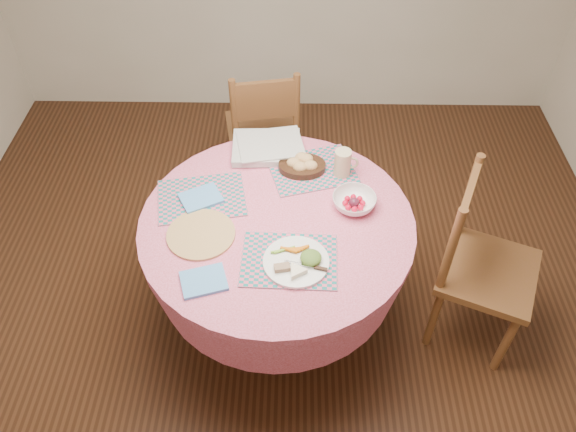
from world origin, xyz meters
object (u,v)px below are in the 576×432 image
(wicker_trivet, at_px, (201,234))
(chair_back, at_px, (264,129))
(latte_mug, at_px, (343,163))
(chair_right, at_px, (479,262))
(bread_bowl, at_px, (302,164))
(dining_table, at_px, (277,249))
(dinner_plate, at_px, (298,261))
(fruit_bowl, at_px, (354,202))

(wicker_trivet, bearing_deg, chair_back, 79.10)
(chair_back, xyz_separation_m, wicker_trivet, (-0.21, -1.11, 0.27))
(chair_back, height_order, latte_mug, chair_back)
(chair_right, distance_m, chair_back, 1.49)
(chair_back, xyz_separation_m, bread_bowl, (0.23, -0.67, 0.30))
(dining_table, bearing_deg, bread_bowl, 71.83)
(wicker_trivet, relative_size, bread_bowl, 1.30)
(bread_bowl, bearing_deg, wicker_trivet, -135.16)
(chair_right, height_order, chair_back, chair_right)
(chair_right, xyz_separation_m, dinner_plate, (-0.86, -0.23, 0.26))
(dining_table, height_order, wicker_trivet, wicker_trivet)
(chair_right, bearing_deg, chair_back, 68.83)
(chair_back, distance_m, fruit_bowl, 1.07)
(chair_right, xyz_separation_m, chair_back, (-1.07, 1.04, -0.02))
(latte_mug, relative_size, fruit_bowl, 0.64)
(chair_back, bearing_deg, latte_mug, 110.73)
(wicker_trivet, xyz_separation_m, dinner_plate, (0.42, -0.16, 0.02))
(chair_right, height_order, dinner_plate, chair_right)
(chair_right, distance_m, bread_bowl, 0.96)
(chair_right, relative_size, dinner_plate, 3.52)
(fruit_bowl, bearing_deg, chair_back, 116.59)
(bread_bowl, bearing_deg, dinner_plate, -91.80)
(dining_table, height_order, fruit_bowl, fruit_bowl)
(chair_right, relative_size, chair_back, 1.05)
(dinner_plate, bearing_deg, chair_back, 99.32)
(chair_back, height_order, fruit_bowl, chair_back)
(bread_bowl, bearing_deg, dining_table, -108.17)
(dining_table, relative_size, bread_bowl, 5.39)
(chair_back, xyz_separation_m, dinner_plate, (0.21, -1.27, 0.29))
(chair_back, bearing_deg, dinner_plate, 89.12)
(dinner_plate, distance_m, latte_mug, 0.61)
(wicker_trivet, xyz_separation_m, bread_bowl, (0.44, 0.44, 0.03))
(dining_table, relative_size, chair_back, 1.33)
(dining_table, bearing_deg, dinner_plate, -69.45)
(bread_bowl, bearing_deg, latte_mug, -8.94)
(wicker_trivet, bearing_deg, bread_bowl, 44.84)
(dinner_plate, relative_size, fruit_bowl, 1.31)
(chair_back, bearing_deg, fruit_bowl, 106.39)
(dining_table, height_order, chair_right, chair_right)
(dinner_plate, bearing_deg, fruit_bowl, 53.68)
(bread_bowl, bearing_deg, fruit_bowl, -46.91)
(dinner_plate, height_order, fruit_bowl, fruit_bowl)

